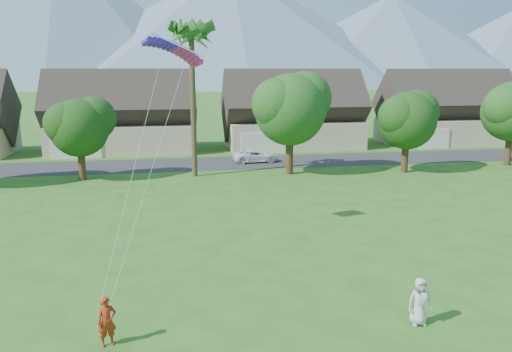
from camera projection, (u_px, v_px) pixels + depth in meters
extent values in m
cube|color=#2D2D30|center=(213.00, 163.00, 47.39)|extent=(90.00, 7.00, 0.01)
imported|color=#A92C13|center=(107.00, 322.00, 15.90)|extent=(0.70, 0.58, 1.66)
imported|color=beige|center=(420.00, 301.00, 17.24)|extent=(0.88, 0.62, 1.70)
imported|color=white|center=(255.00, 156.00, 47.95)|extent=(4.47, 2.34, 1.20)
cone|color=slate|center=(62.00, 16.00, 248.78)|extent=(190.00, 190.00, 70.00)
cone|color=slate|center=(231.00, 27.00, 263.77)|extent=(240.00, 240.00, 62.00)
cone|color=slate|center=(391.00, 40.00, 280.01)|extent=(200.00, 200.00, 50.00)
cube|color=beige|center=(123.00, 138.00, 54.26)|extent=(15.00, 8.00, 3.00)
cube|color=#382D28|center=(121.00, 107.00, 53.57)|extent=(15.75, 8.15, 8.15)
cube|color=silver|center=(76.00, 148.00, 49.73)|extent=(4.80, 0.12, 2.20)
cube|color=beige|center=(293.00, 134.00, 57.42)|extent=(15.00, 8.00, 3.00)
cube|color=#382D28|center=(293.00, 105.00, 56.74)|extent=(15.75, 8.15, 8.15)
cube|color=silver|center=(263.00, 143.00, 52.89)|extent=(4.80, 0.12, 2.20)
cube|color=beige|center=(445.00, 130.00, 60.59)|extent=(15.00, 8.00, 3.00)
cube|color=#382D28|center=(447.00, 103.00, 59.90)|extent=(15.75, 8.15, 8.15)
cube|color=silver|center=(429.00, 139.00, 56.06)|extent=(4.80, 0.12, 2.20)
cylinder|color=#47301C|center=(82.00, 167.00, 40.03)|extent=(0.56, 0.56, 2.18)
sphere|color=#214916|center=(79.00, 128.00, 39.38)|extent=(4.62, 4.62, 4.62)
cylinder|color=#47301C|center=(289.00, 158.00, 42.32)|extent=(0.62, 0.62, 2.82)
sphere|color=#214916|center=(290.00, 110.00, 41.47)|extent=(5.98, 5.98, 5.98)
cylinder|color=#47301C|center=(405.00, 159.00, 43.07)|extent=(0.58, 0.58, 2.30)
sphere|color=#214916|center=(407.00, 121.00, 42.38)|extent=(4.90, 4.90, 4.90)
cylinder|color=#47301C|center=(508.00, 151.00, 46.32)|extent=(0.60, 0.60, 2.56)
sphere|color=#214916|center=(512.00, 112.00, 45.56)|extent=(5.44, 5.44, 5.44)
cylinder|color=#4C3D26|center=(193.00, 104.00, 40.51)|extent=(0.44, 0.44, 12.00)
sphere|color=#286021|center=(191.00, 23.00, 39.20)|extent=(3.00, 3.00, 3.00)
cube|color=#3E19BE|center=(159.00, 48.00, 23.86)|extent=(1.65, 1.35, 0.50)
cube|color=#CB267A|center=(189.00, 48.00, 24.10)|extent=(1.65, 1.35, 0.50)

